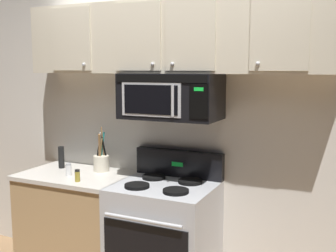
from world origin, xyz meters
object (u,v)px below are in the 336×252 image
object	(u,v)px
spice_jar	(77,176)
stove_range	(164,238)
utensil_crock_cream	(101,161)
over_range_microwave	(171,96)
salt_shaker	(69,170)
pepper_mill	(61,157)

from	to	relation	value
spice_jar	stove_range	bearing A→B (deg)	16.82
utensil_crock_cream	spice_jar	distance (m)	0.37
spice_jar	over_range_microwave	bearing A→B (deg)	25.51
stove_range	salt_shaker	bearing A→B (deg)	-174.07
pepper_mill	utensil_crock_cream	bearing A→B (deg)	8.73
salt_shaker	stove_range	bearing A→B (deg)	5.93
salt_shaker	pepper_mill	world-z (taller)	pepper_mill
stove_range	over_range_microwave	xyz separation A→B (m)	(-0.00, 0.12, 1.11)
over_range_microwave	utensil_crock_cream	xyz separation A→B (m)	(-0.69, 0.05, -0.58)
spice_jar	salt_shaker	bearing A→B (deg)	147.15
stove_range	salt_shaker	distance (m)	0.98
over_range_microwave	salt_shaker	xyz separation A→B (m)	(-0.84, -0.20, -0.62)
stove_range	utensil_crock_cream	bearing A→B (deg)	166.58
stove_range	pepper_mill	xyz separation A→B (m)	(-1.08, 0.11, 0.53)
utensil_crock_cream	salt_shaker	world-z (taller)	utensil_crock_cream
stove_range	spice_jar	xyz separation A→B (m)	(-0.67, -0.20, 0.48)
utensil_crock_cream	spice_jar	size ratio (longest dim) A/B	4.02
utensil_crock_cream	salt_shaker	bearing A→B (deg)	-121.36
stove_range	utensil_crock_cream	xyz separation A→B (m)	(-0.69, 0.16, 0.52)
stove_range	salt_shaker	size ratio (longest dim) A/B	10.50
salt_shaker	pepper_mill	size ratio (longest dim) A/B	0.55
over_range_microwave	pepper_mill	distance (m)	1.22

